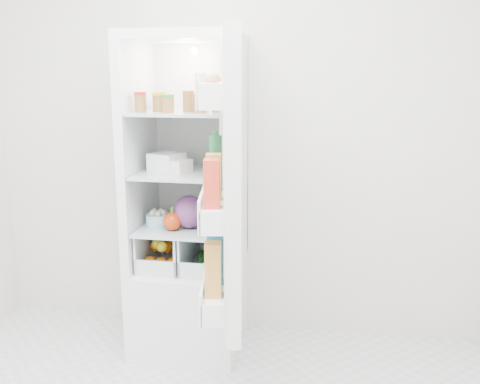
% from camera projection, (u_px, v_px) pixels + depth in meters
% --- Properties ---
extents(room_walls, '(3.02, 3.02, 2.61)m').
position_uv_depth(room_walls, '(143.00, 73.00, 1.68)').
color(room_walls, beige).
rests_on(room_walls, ground).
extents(refrigerator, '(0.60, 0.60, 1.80)m').
position_uv_depth(refrigerator, '(190.00, 235.00, 3.11)').
color(refrigerator, white).
rests_on(refrigerator, ground).
extents(shelf_low, '(0.49, 0.53, 0.01)m').
position_uv_depth(shelf_low, '(187.00, 225.00, 3.04)').
color(shelf_low, '#AEC7CC').
rests_on(shelf_low, refrigerator).
extents(shelf_mid, '(0.49, 0.53, 0.02)m').
position_uv_depth(shelf_mid, '(186.00, 172.00, 2.97)').
color(shelf_mid, '#AEC7CC').
rests_on(shelf_mid, refrigerator).
extents(shelf_top, '(0.49, 0.53, 0.02)m').
position_uv_depth(shelf_top, '(185.00, 112.00, 2.90)').
color(shelf_top, '#AEC7CC').
rests_on(shelf_top, refrigerator).
extents(crisper_left, '(0.23, 0.46, 0.22)m').
position_uv_depth(crisper_left, '(167.00, 246.00, 3.09)').
color(crisper_left, silver).
rests_on(crisper_left, refrigerator).
extents(crisper_right, '(0.23, 0.46, 0.22)m').
position_uv_depth(crisper_right, '(209.00, 248.00, 3.04)').
color(crisper_right, silver).
rests_on(crisper_right, refrigerator).
extents(condiment_jars, '(0.46, 0.34, 0.08)m').
position_uv_depth(condiment_jars, '(180.00, 103.00, 2.83)').
color(condiment_jars, '#B21919').
rests_on(condiment_jars, shelf_top).
extents(squeeze_bottle, '(0.06, 0.06, 0.18)m').
position_uv_depth(squeeze_bottle, '(220.00, 93.00, 2.90)').
color(squeeze_bottle, white).
rests_on(squeeze_bottle, shelf_top).
extents(tub_white, '(0.20, 0.20, 0.10)m').
position_uv_depth(tub_white, '(167.00, 162.00, 2.94)').
color(tub_white, white).
rests_on(tub_white, shelf_mid).
extents(tub_cream, '(0.16, 0.16, 0.07)m').
position_uv_depth(tub_cream, '(177.00, 166.00, 2.90)').
color(tub_cream, white).
rests_on(tub_cream, shelf_mid).
extents(tin_red, '(0.12, 0.12, 0.06)m').
position_uv_depth(tin_red, '(216.00, 169.00, 2.83)').
color(tin_red, red).
rests_on(tin_red, shelf_mid).
extents(foil_tray, '(0.17, 0.13, 0.04)m').
position_uv_depth(foil_tray, '(167.00, 165.00, 3.05)').
color(foil_tray, silver).
rests_on(foil_tray, shelf_mid).
extents(tub_green, '(0.12, 0.15, 0.07)m').
position_uv_depth(tub_green, '(215.00, 160.00, 3.09)').
color(tub_green, '#3D8749').
rests_on(tub_green, shelf_mid).
extents(red_cabbage, '(0.18, 0.18, 0.18)m').
position_uv_depth(red_cabbage, '(189.00, 212.00, 2.95)').
color(red_cabbage, '#5D2060').
rests_on(red_cabbage, shelf_low).
extents(bell_pepper, '(0.10, 0.10, 0.10)m').
position_uv_depth(bell_pepper, '(172.00, 221.00, 2.91)').
color(bell_pepper, red).
rests_on(bell_pepper, shelf_low).
extents(mushroom_bowl, '(0.17, 0.17, 0.06)m').
position_uv_depth(mushroom_bowl, '(158.00, 220.00, 3.01)').
color(mushroom_bowl, '#9BD6E7').
rests_on(mushroom_bowl, shelf_low).
extents(salad_bag, '(0.12, 0.12, 0.12)m').
position_uv_depth(salad_bag, '(212.00, 224.00, 2.83)').
color(salad_bag, beige).
rests_on(salad_bag, shelf_low).
extents(citrus_pile, '(0.20, 0.24, 0.16)m').
position_uv_depth(citrus_pile, '(164.00, 252.00, 3.04)').
color(citrus_pile, '#E4550C').
rests_on(citrus_pile, refrigerator).
extents(veg_pile, '(0.16, 0.30, 0.10)m').
position_uv_depth(veg_pile, '(209.00, 256.00, 3.05)').
color(veg_pile, '#1C4818').
rests_on(veg_pile, refrigerator).
extents(fridge_door, '(0.26, 0.60, 1.30)m').
position_uv_depth(fridge_door, '(228.00, 188.00, 2.35)').
color(fridge_door, white).
rests_on(fridge_door, refrigerator).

